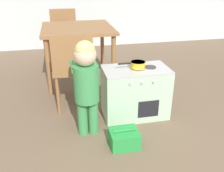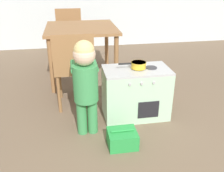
{
  "view_description": "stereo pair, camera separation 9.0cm",
  "coord_description": "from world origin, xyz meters",
  "px_view_note": "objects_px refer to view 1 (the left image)",
  "views": [
    {
      "loc": [
        -0.65,
        -1.12,
        1.38
      ],
      "look_at": [
        -0.2,
        0.99,
        0.39
      ],
      "focal_mm": 40.0,
      "sensor_mm": 36.0,
      "label": 1
    },
    {
      "loc": [
        -0.56,
        -1.13,
        1.38
      ],
      "look_at": [
        -0.2,
        0.99,
        0.39
      ],
      "focal_mm": 40.0,
      "sensor_mm": 36.0,
      "label": 2
    }
  ],
  "objects_px": {
    "child_figure": "(86,79)",
    "dining_table": "(78,34)",
    "dining_chair_near": "(73,68)",
    "dining_chair_far": "(64,34)",
    "toy_pot": "(138,64)",
    "play_kitchen": "(135,92)",
    "toy_basket": "(124,138)"
  },
  "relations": [
    {
      "from": "play_kitchen",
      "to": "toy_basket",
      "type": "bearing_deg",
      "value": -116.24
    },
    {
      "from": "toy_pot",
      "to": "dining_table",
      "type": "distance_m",
      "value": 1.21
    },
    {
      "from": "child_figure",
      "to": "dining_chair_near",
      "type": "distance_m",
      "value": 0.54
    },
    {
      "from": "play_kitchen",
      "to": "dining_chair_near",
      "type": "xyz_separation_m",
      "value": [
        -0.6,
        0.3,
        0.2
      ]
    },
    {
      "from": "dining_chair_near",
      "to": "dining_chair_far",
      "type": "distance_m",
      "value": 1.57
    },
    {
      "from": "play_kitchen",
      "to": "child_figure",
      "type": "distance_m",
      "value": 0.63
    },
    {
      "from": "toy_basket",
      "to": "dining_chair_near",
      "type": "distance_m",
      "value": 0.94
    },
    {
      "from": "child_figure",
      "to": "dining_table",
      "type": "distance_m",
      "value": 1.34
    },
    {
      "from": "toy_pot",
      "to": "child_figure",
      "type": "bearing_deg",
      "value": -156.78
    },
    {
      "from": "dining_table",
      "to": "dining_chair_near",
      "type": "height_order",
      "value": "dining_chair_near"
    },
    {
      "from": "child_figure",
      "to": "dining_table",
      "type": "height_order",
      "value": "child_figure"
    },
    {
      "from": "dining_chair_far",
      "to": "child_figure",
      "type": "bearing_deg",
      "value": 93.02
    },
    {
      "from": "toy_pot",
      "to": "toy_basket",
      "type": "xyz_separation_m",
      "value": [
        -0.25,
        -0.48,
        -0.49
      ]
    },
    {
      "from": "toy_basket",
      "to": "dining_chair_far",
      "type": "distance_m",
      "value": 2.41
    },
    {
      "from": "toy_basket",
      "to": "dining_table",
      "type": "distance_m",
      "value": 1.69
    },
    {
      "from": "toy_basket",
      "to": "dining_chair_far",
      "type": "xyz_separation_m",
      "value": [
        -0.39,
        2.35,
        0.39
      ]
    },
    {
      "from": "play_kitchen",
      "to": "dining_chair_far",
      "type": "bearing_deg",
      "value": 108.5
    },
    {
      "from": "play_kitchen",
      "to": "dining_chair_far",
      "type": "height_order",
      "value": "dining_chair_far"
    },
    {
      "from": "child_figure",
      "to": "play_kitchen",
      "type": "bearing_deg",
      "value": 23.67
    },
    {
      "from": "child_figure",
      "to": "dining_chair_far",
      "type": "distance_m",
      "value": 2.1
    },
    {
      "from": "play_kitchen",
      "to": "dining_chair_near",
      "type": "distance_m",
      "value": 0.7
    },
    {
      "from": "child_figure",
      "to": "toy_basket",
      "type": "height_order",
      "value": "child_figure"
    },
    {
      "from": "dining_chair_far",
      "to": "dining_table",
      "type": "bearing_deg",
      "value": 101.65
    },
    {
      "from": "dining_chair_near",
      "to": "dining_chair_far",
      "type": "height_order",
      "value": "same"
    },
    {
      "from": "dining_chair_near",
      "to": "dining_table",
      "type": "bearing_deg",
      "value": 80.82
    },
    {
      "from": "toy_basket",
      "to": "dining_chair_far",
      "type": "bearing_deg",
      "value": 99.42
    },
    {
      "from": "play_kitchen",
      "to": "child_figure",
      "type": "xyz_separation_m",
      "value": [
        -0.51,
        -0.23,
        0.29
      ]
    },
    {
      "from": "dining_table",
      "to": "dining_chair_near",
      "type": "relative_size",
      "value": 1.11
    },
    {
      "from": "child_figure",
      "to": "dining_chair_near",
      "type": "height_order",
      "value": "child_figure"
    },
    {
      "from": "toy_pot",
      "to": "child_figure",
      "type": "xyz_separation_m",
      "value": [
        -0.53,
        -0.23,
        -0.01
      ]
    },
    {
      "from": "child_figure",
      "to": "dining_chair_far",
      "type": "bearing_deg",
      "value": 93.02
    },
    {
      "from": "child_figure",
      "to": "dining_chair_far",
      "type": "height_order",
      "value": "child_figure"
    }
  ]
}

